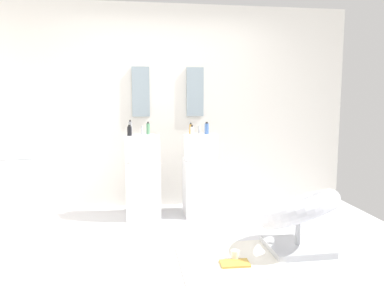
{
  "coord_description": "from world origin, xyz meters",
  "views": [
    {
      "loc": [
        -0.45,
        -3.33,
        1.46
      ],
      "look_at": [
        0.15,
        0.55,
        0.95
      ],
      "focal_mm": 35.65,
      "sensor_mm": 36.0,
      "label": 1
    }
  ],
  "objects_px": {
    "soap_bottle_grey": "(130,128)",
    "soap_bottle_white": "(192,131)",
    "towel_rack": "(9,190)",
    "soap_bottle_amber": "(191,129)",
    "magazine_ochre": "(235,263)",
    "soap_bottle_blue": "(207,129)",
    "pedestal_sink_right": "(201,174)",
    "lounge_chair": "(298,214)",
    "soap_bottle_black": "(129,131)",
    "coffee_mug": "(235,255)",
    "soap_bottle_green": "(148,129)",
    "pedestal_sink_left": "(143,176)"
  },
  "relations": [
    {
      "from": "magazine_ochre",
      "to": "soap_bottle_white",
      "type": "bearing_deg",
      "value": 98.71
    },
    {
      "from": "magazine_ochre",
      "to": "soap_bottle_amber",
      "type": "bearing_deg",
      "value": 97.89
    },
    {
      "from": "soap_bottle_white",
      "to": "soap_bottle_green",
      "type": "bearing_deg",
      "value": 160.0
    },
    {
      "from": "coffee_mug",
      "to": "soap_bottle_blue",
      "type": "height_order",
      "value": "soap_bottle_blue"
    },
    {
      "from": "soap_bottle_white",
      "to": "soap_bottle_grey",
      "type": "bearing_deg",
      "value": 171.42
    },
    {
      "from": "towel_rack",
      "to": "magazine_ochre",
      "type": "height_order",
      "value": "towel_rack"
    },
    {
      "from": "towel_rack",
      "to": "soap_bottle_blue",
      "type": "distance_m",
      "value": 2.29
    },
    {
      "from": "soap_bottle_grey",
      "to": "soap_bottle_white",
      "type": "height_order",
      "value": "soap_bottle_grey"
    },
    {
      "from": "magazine_ochre",
      "to": "soap_bottle_black",
      "type": "height_order",
      "value": "soap_bottle_black"
    },
    {
      "from": "magazine_ochre",
      "to": "soap_bottle_blue",
      "type": "height_order",
      "value": "soap_bottle_blue"
    },
    {
      "from": "pedestal_sink_left",
      "to": "soap_bottle_grey",
      "type": "distance_m",
      "value": 0.59
    },
    {
      "from": "pedestal_sink_right",
      "to": "soap_bottle_grey",
      "type": "height_order",
      "value": "soap_bottle_grey"
    },
    {
      "from": "lounge_chair",
      "to": "soap_bottle_black",
      "type": "distance_m",
      "value": 2.11
    },
    {
      "from": "lounge_chair",
      "to": "soap_bottle_amber",
      "type": "height_order",
      "value": "soap_bottle_amber"
    },
    {
      "from": "soap_bottle_black",
      "to": "soap_bottle_grey",
      "type": "bearing_deg",
      "value": 75.87
    },
    {
      "from": "pedestal_sink_left",
      "to": "pedestal_sink_right",
      "type": "xyz_separation_m",
      "value": [
        0.7,
        0.0,
        0.0
      ]
    },
    {
      "from": "towel_rack",
      "to": "coffee_mug",
      "type": "xyz_separation_m",
      "value": [
        1.96,
        -0.34,
        -0.58
      ]
    },
    {
      "from": "soap_bottle_grey",
      "to": "soap_bottle_black",
      "type": "bearing_deg",
      "value": -104.13
    },
    {
      "from": "soap_bottle_green",
      "to": "soap_bottle_white",
      "type": "bearing_deg",
      "value": -20.0
    },
    {
      "from": "soap_bottle_grey",
      "to": "soap_bottle_amber",
      "type": "xyz_separation_m",
      "value": [
        0.73,
        0.03,
        -0.02
      ]
    },
    {
      "from": "soap_bottle_grey",
      "to": "soap_bottle_blue",
      "type": "xyz_separation_m",
      "value": [
        0.92,
        0.0,
        -0.02
      ]
    },
    {
      "from": "coffee_mug",
      "to": "soap_bottle_grey",
      "type": "xyz_separation_m",
      "value": [
        -0.9,
        1.42,
        1.01
      ]
    },
    {
      "from": "pedestal_sink_left",
      "to": "lounge_chair",
      "type": "xyz_separation_m",
      "value": [
        1.41,
        -1.23,
        -0.15
      ]
    },
    {
      "from": "towel_rack",
      "to": "soap_bottle_green",
      "type": "relative_size",
      "value": 6.25
    },
    {
      "from": "pedestal_sink_right",
      "to": "soap_bottle_black",
      "type": "bearing_deg",
      "value": 179.15
    },
    {
      "from": "towel_rack",
      "to": "soap_bottle_amber",
      "type": "height_order",
      "value": "soap_bottle_amber"
    },
    {
      "from": "soap_bottle_green",
      "to": "lounge_chair",
      "type": "bearing_deg",
      "value": -45.52
    },
    {
      "from": "pedestal_sink_left",
      "to": "soap_bottle_white",
      "type": "height_order",
      "value": "soap_bottle_white"
    },
    {
      "from": "lounge_chair",
      "to": "soap_bottle_black",
      "type": "height_order",
      "value": "soap_bottle_black"
    },
    {
      "from": "coffee_mug",
      "to": "soap_bottle_white",
      "type": "xyz_separation_m",
      "value": [
        -0.18,
        1.31,
        0.98
      ]
    },
    {
      "from": "coffee_mug",
      "to": "soap_bottle_grey",
      "type": "height_order",
      "value": "soap_bottle_grey"
    },
    {
      "from": "pedestal_sink_right",
      "to": "soap_bottle_green",
      "type": "relative_size",
      "value": 7.13
    },
    {
      "from": "coffee_mug",
      "to": "soap_bottle_amber",
      "type": "height_order",
      "value": "soap_bottle_amber"
    },
    {
      "from": "soap_bottle_grey",
      "to": "magazine_ochre",
      "type": "bearing_deg",
      "value": -59.92
    },
    {
      "from": "magazine_ochre",
      "to": "soap_bottle_green",
      "type": "relative_size",
      "value": 1.65
    },
    {
      "from": "pedestal_sink_left",
      "to": "towel_rack",
      "type": "height_order",
      "value": "pedestal_sink_left"
    },
    {
      "from": "soap_bottle_blue",
      "to": "soap_bottle_white",
      "type": "bearing_deg",
      "value": -150.69
    },
    {
      "from": "coffee_mug",
      "to": "soap_bottle_blue",
      "type": "xyz_separation_m",
      "value": [
        0.02,
        1.42,
        1.0
      ]
    },
    {
      "from": "pedestal_sink_left",
      "to": "towel_rack",
      "type": "relative_size",
      "value": 1.14
    },
    {
      "from": "soap_bottle_amber",
      "to": "pedestal_sink_right",
      "type": "bearing_deg",
      "value": -38.98
    },
    {
      "from": "lounge_chair",
      "to": "soap_bottle_grey",
      "type": "xyz_separation_m",
      "value": [
        -1.54,
        1.28,
        0.72
      ]
    },
    {
      "from": "towel_rack",
      "to": "coffee_mug",
      "type": "distance_m",
      "value": 2.07
    },
    {
      "from": "pedestal_sink_right",
      "to": "soap_bottle_blue",
      "type": "distance_m",
      "value": 0.56
    },
    {
      "from": "magazine_ochre",
      "to": "soap_bottle_white",
      "type": "height_order",
      "value": "soap_bottle_white"
    },
    {
      "from": "lounge_chair",
      "to": "soap_bottle_green",
      "type": "bearing_deg",
      "value": 134.48
    },
    {
      "from": "soap_bottle_grey",
      "to": "coffee_mug",
      "type": "bearing_deg",
      "value": -57.51
    },
    {
      "from": "soap_bottle_black",
      "to": "pedestal_sink_left",
      "type": "bearing_deg",
      "value": -4.9
    },
    {
      "from": "magazine_ochre",
      "to": "soap_bottle_grey",
      "type": "xyz_separation_m",
      "value": [
        -0.87,
        1.51,
        1.05
      ]
    },
    {
      "from": "magazine_ochre",
      "to": "soap_bottle_amber",
      "type": "xyz_separation_m",
      "value": [
        -0.15,
        1.55,
        1.03
      ]
    },
    {
      "from": "soap_bottle_blue",
      "to": "soap_bottle_green",
      "type": "bearing_deg",
      "value": 174.02
    }
  ]
}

